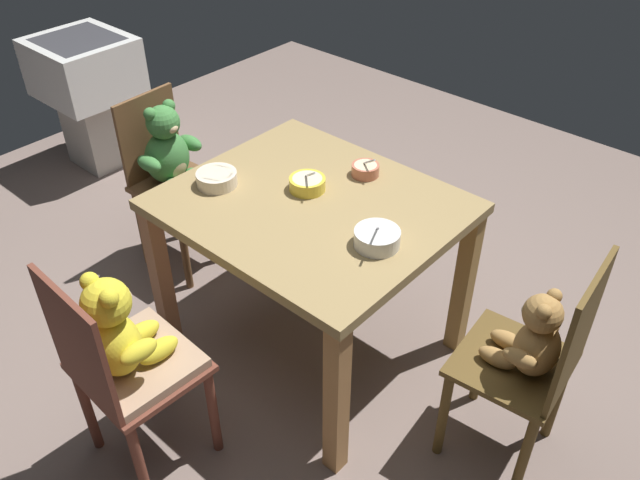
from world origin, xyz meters
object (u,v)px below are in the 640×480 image
porridge_bowl_terracotta_far_center (365,169)px  porridge_bowl_white_near_right (377,238)px  sink_basin (88,84)px  teddy_chair_near_left (170,161)px  teddy_chair_near_front (122,349)px  dining_table (311,226)px  porridge_bowl_yellow_center (307,184)px  porridge_bowl_cream_near_left (217,178)px  teddy_chair_near_right (532,351)px

porridge_bowl_terracotta_far_center → porridge_bowl_white_near_right: porridge_bowl_white_near_right is taller
sink_basin → porridge_bowl_terracotta_far_center: bearing=-0.4°
porridge_bowl_terracotta_far_center → porridge_bowl_white_near_right: (0.31, -0.33, 0.01)m
porridge_bowl_white_near_right → porridge_bowl_terracotta_far_center: bearing=133.3°
teddy_chair_near_left → porridge_bowl_white_near_right: porridge_bowl_white_near_right is taller
teddy_chair_near_front → sink_basin: 2.28m
teddy_chair_near_front → porridge_bowl_white_near_right: size_ratio=5.58×
dining_table → teddy_chair_near_left: teddy_chair_near_left is taller
porridge_bowl_yellow_center → porridge_bowl_terracotta_far_center: size_ratio=1.23×
teddy_chair_near_left → porridge_bowl_cream_near_left: size_ratio=5.41×
teddy_chair_near_front → porridge_bowl_terracotta_far_center: size_ratio=7.64×
dining_table → sink_basin: (-2.05, 0.30, -0.12)m
teddy_chair_near_right → teddy_chair_near_front: 1.33m
teddy_chair_near_left → porridge_bowl_yellow_center: (0.84, 0.04, 0.21)m
dining_table → porridge_bowl_yellow_center: bearing=141.8°
dining_table → porridge_bowl_cream_near_left: size_ratio=6.59×
porridge_bowl_cream_near_left → porridge_bowl_terracotta_far_center: 0.58m
teddy_chair_near_right → porridge_bowl_cream_near_left: size_ratio=5.76×
porridge_bowl_terracotta_far_center → sink_basin: bearing=179.6°
teddy_chair_near_right → sink_basin: teddy_chair_near_right is taller
dining_table → porridge_bowl_white_near_right: (0.35, -0.05, 0.14)m
teddy_chair_near_front → porridge_bowl_yellow_center: bearing=2.2°
teddy_chair_near_right → porridge_bowl_cream_near_left: 1.31m
dining_table → porridge_bowl_yellow_center: (-0.07, 0.05, 0.14)m
teddy_chair_near_right → porridge_bowl_cream_near_left: teddy_chair_near_right is taller
teddy_chair_near_right → sink_basin: size_ratio=1.16×
teddy_chair_near_front → teddy_chair_near_left: 1.19m
dining_table → porridge_bowl_terracotta_far_center: porridge_bowl_terracotta_far_center is taller
porridge_bowl_cream_near_left → teddy_chair_near_right: bearing=10.0°
teddy_chair_near_right → dining_table: bearing=-1.3°
teddy_chair_near_left → dining_table: bearing=-4.3°
porridge_bowl_yellow_center → porridge_bowl_cream_near_left: (-0.29, -0.21, 0.00)m
porridge_bowl_yellow_center → porridge_bowl_terracotta_far_center: 0.25m
porridge_bowl_terracotta_far_center → sink_basin: porridge_bowl_terracotta_far_center is taller
dining_table → teddy_chair_near_right: size_ratio=1.14×
dining_table → porridge_bowl_white_near_right: bearing=-7.9°
dining_table → sink_basin: size_ratio=1.33×
teddy_chair_near_left → porridge_bowl_white_near_right: size_ratio=5.39×
dining_table → teddy_chair_near_right: 0.92m
teddy_chair_near_front → teddy_chair_near_left: teddy_chair_near_front is taller
porridge_bowl_white_near_right → sink_basin: 2.43m
dining_table → teddy_chair_near_right: (0.91, 0.07, -0.11)m
porridge_bowl_yellow_center → porridge_bowl_white_near_right: porridge_bowl_white_near_right is taller
porridge_bowl_terracotta_far_center → teddy_chair_near_left: bearing=-164.1°
porridge_bowl_yellow_center → porridge_bowl_white_near_right: bearing=-13.8°
porridge_bowl_yellow_center → porridge_bowl_cream_near_left: size_ratio=0.91×
sink_basin → dining_table: bearing=-8.3°
teddy_chair_near_left → porridge_bowl_terracotta_far_center: teddy_chair_near_left is taller
teddy_chair_near_right → porridge_bowl_white_near_right: (-0.57, -0.12, 0.25)m
porridge_bowl_yellow_center → sink_basin: (-1.98, 0.25, -0.26)m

